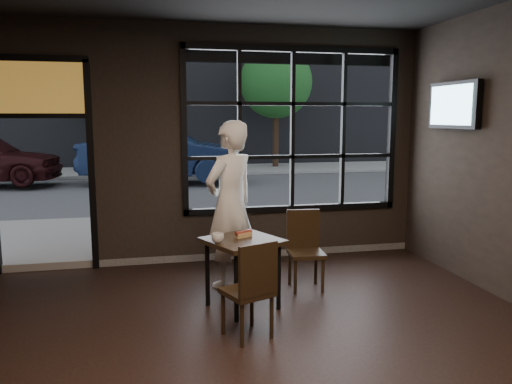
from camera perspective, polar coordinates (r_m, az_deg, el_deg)
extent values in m
cube|color=black|center=(7.01, 4.19, 7.03)|extent=(3.06, 0.12, 2.28)
cube|color=orange|center=(6.86, -23.78, 10.90)|extent=(1.20, 0.06, 0.70)
cube|color=#545456|center=(27.31, -10.55, 4.25)|extent=(60.00, 41.00, 0.04)
cube|color=#5B5956|center=(26.81, -10.96, 20.33)|extent=(28.00, 12.00, 15.00)
cube|color=black|center=(5.28, -1.53, -9.25)|extent=(0.91, 0.91, 0.74)
cube|color=black|center=(4.59, -1.03, -10.96)|extent=(0.51, 0.51, 0.91)
cube|color=black|center=(5.83, 5.76, -6.71)|extent=(0.42, 0.42, 0.91)
imported|color=white|center=(5.81, -2.97, -1.47)|extent=(0.85, 0.79, 1.95)
imported|color=silver|center=(5.02, -4.40, -5.27)|extent=(0.17, 0.17, 0.10)
cube|color=black|center=(6.69, 21.68, 9.21)|extent=(0.11, 0.98, 0.57)
imported|color=#121F3D|center=(15.09, -10.57, 4.28)|extent=(5.00, 2.51, 1.57)
cylinder|color=#332114|center=(18.63, -16.78, 5.76)|extent=(0.21, 0.21, 2.36)
sphere|color=#276D29|center=(18.65, -17.04, 11.68)|extent=(2.58, 2.58, 2.58)
cylinder|color=#332114|center=(19.07, 2.26, 6.36)|extent=(0.23, 0.23, 2.48)
sphere|color=#3B6A24|center=(19.09, 2.30, 12.45)|extent=(2.71, 2.71, 2.71)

